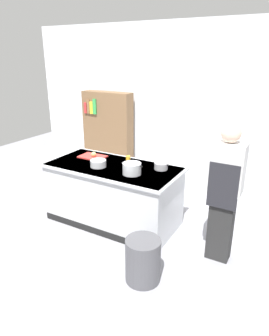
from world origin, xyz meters
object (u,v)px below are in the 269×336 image
Objects in this scene: stock_pot at (132,169)px; bookshelf at (108,132)px; sauce_pan at (161,166)px; onion at (94,154)px; mixing_bowl at (98,163)px; trash_bin at (143,260)px; person_chef at (225,191)px; juice_cup at (128,159)px.

stock_pot is 0.19× the size of bookshelf.
onion is at bearing -176.85° from sauce_pan.
trash_bin is at bearing -34.75° from mixing_bowl.
person_chef is at bearing -32.79° from bookshelf.
onion is 0.91m from stock_pot.
mixing_bowl is 1.80m from person_chef.
sauce_pan is 1.39m from trash_bin.
juice_cup is at bearing -47.36° from bookshelf.
onion is 2.11m from person_chef.
trash_bin is at bearing 141.00° from person_chef.
bookshelf is at bearing 130.34° from trash_bin.
person_chef is at bearing -7.23° from onion.
mixing_bowl is at bearing -59.07° from bookshelf.
juice_cup is at bearing 52.92° from mixing_bowl.
stock_pot is at bearing -19.07° from onion.
stock_pot is 0.61× the size of trash_bin.
sauce_pan is at bearing 23.03° from mixing_bowl.
juice_cup is (-0.28, 0.38, -0.03)m from stock_pot.
onion is 0.34× the size of mixing_bowl.
person_chef reaches higher than sauce_pan.
mixing_bowl is 1.58m from trash_bin.
mixing_bowl reaches higher than trash_bin.
sauce_pan is at bearing -1.91° from juice_cup.
trash_bin is (0.34, -1.16, -0.69)m from sauce_pan.
sauce_pan is at bearing 106.51° from trash_bin.
mixing_bowl is 2.27× the size of juice_cup.
juice_cup is (-0.55, 0.02, 0.00)m from sauce_pan.
stock_pot is 3.18× the size of juice_cup.
bookshelf is (-0.85, 1.63, -0.11)m from onion.
person_chef is (0.63, 0.83, 0.65)m from trash_bin.
mixing_bowl reaches higher than sauce_pan.
person_chef is 3.51m from bookshelf.
mixing_bowl is at bearing 88.66° from person_chef.
stock_pot is at bearing 89.39° from person_chef.
person_chef reaches higher than bookshelf.
onion is 0.42m from mixing_bowl.
person_chef is (0.97, -0.33, -0.03)m from sauce_pan.
stock_pot is at bearing 127.09° from trash_bin.
stock_pot is at bearing -126.16° from sauce_pan.
bookshelf is (-1.98, 1.57, -0.10)m from sauce_pan.
mixing_bowl is (-0.56, 0.01, -0.03)m from stock_pot.
bookshelf reaches higher than mixing_bowl.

